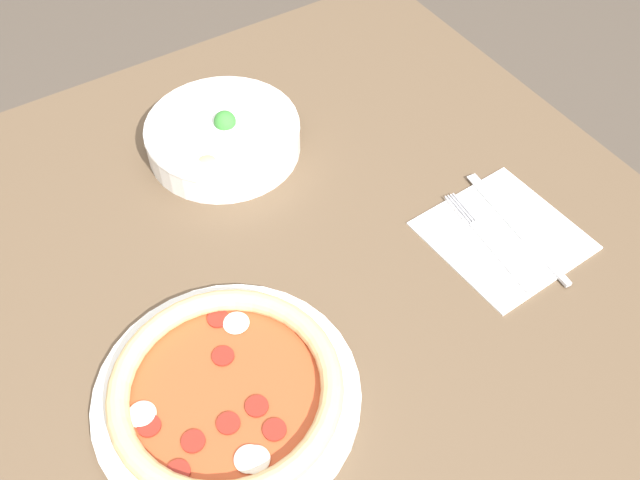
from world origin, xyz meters
The scene contains 6 objects.
dining_table centered at (0.00, 0.00, 0.63)m, with size 1.27×0.94×0.72m.
pizza centered at (-0.04, -0.16, 0.74)m, with size 0.30×0.30×0.04m.
bowl centered at (0.15, 0.21, 0.75)m, with size 0.23×0.23×0.07m.
napkin centered at (0.39, -0.14, 0.72)m, with size 0.19×0.19×0.00m.
fork centered at (0.36, -0.14, 0.73)m, with size 0.03×0.19×0.00m.
knife centered at (0.41, -0.15, 0.73)m, with size 0.03×0.22×0.01m.
Camera 1 is at (-0.15, -0.53, 1.46)m, focal length 40.00 mm.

